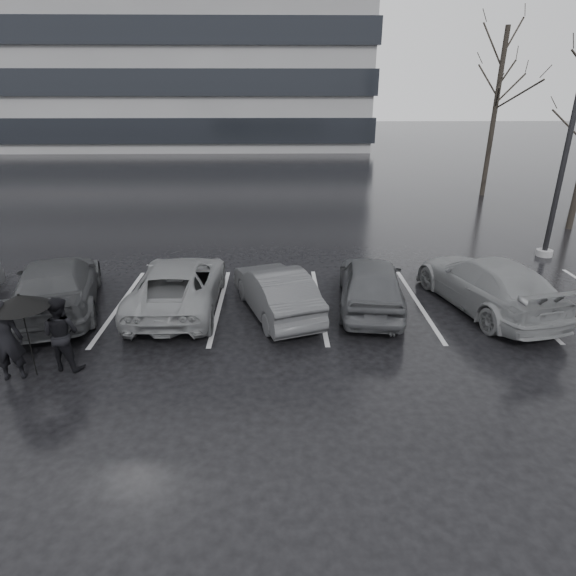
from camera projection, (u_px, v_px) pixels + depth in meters
The scene contains 12 objects.
ground at pixel (302, 348), 11.28m from camera, with size 160.00×160.00×0.00m, color black.
car_main at pixel (371, 283), 13.12m from camera, with size 1.69×4.19×1.43m, color black.
car_west_a at pixel (276, 291), 12.78m from camera, with size 1.36×3.90×1.28m, color #29282B.
car_west_b at pixel (179, 284), 13.12m from camera, with size 2.20×4.78×1.33m, color #535356.
car_west_c at pixel (57, 285), 12.93m from camera, with size 2.02×4.98×1.44m, color black.
car_east at pixel (487, 283), 13.07m from camera, with size 2.00×4.93×1.43m, color #535356.
pedestrian_left at pixel (6, 340), 9.77m from camera, with size 0.65×0.43×1.79m, color black.
pedestrian_right at pixel (61, 334), 10.17m from camera, with size 0.81×0.63×1.66m, color black.
umbrella at pixel (20, 301), 9.55m from camera, with size 1.11×1.11×1.88m.
lamp_post at pixel (573, 119), 15.59m from camera, with size 0.56×0.56×10.21m.
stall_stripes at pixel (270, 303), 13.57m from camera, with size 19.72×5.00×0.00m.
tree_north at pixel (494, 115), 25.53m from camera, with size 0.26×0.26×8.50m, color black.
Camera 1 is at (-0.55, -9.85, 5.65)m, focal length 30.00 mm.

